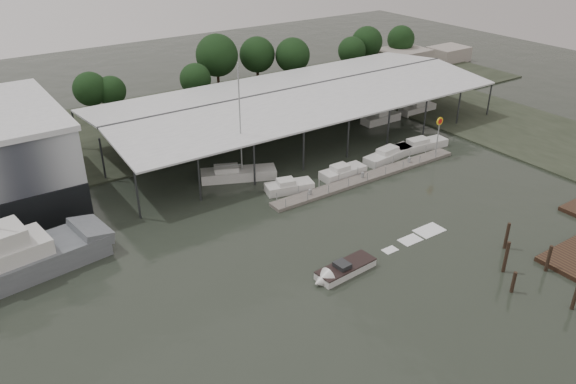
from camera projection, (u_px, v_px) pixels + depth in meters
ground at (321, 253)px, 54.69m from camera, size 200.00×200.00×0.00m
land_strip_far at (154, 126)px, 85.42m from camera, size 140.00×30.00×0.30m
land_strip_east at (518, 129)px, 84.56m from camera, size 20.00×60.00×0.30m
covered_boat_shed at (298, 92)px, 80.93m from camera, size 58.24×24.00×6.96m
floating_dock at (368, 177)px, 69.45m from camera, size 28.00×2.00×1.40m
shell_fuel_sign at (439, 129)px, 73.76m from camera, size 1.10×0.18×5.55m
distant_commercial_buildings at (417, 58)px, 116.23m from camera, size 22.00×8.00×4.00m
grey_trawler at (20, 259)px, 50.98m from camera, size 16.58×7.07×8.84m
white_sailboat at (237, 174)px, 69.19m from camera, size 9.47×6.11×14.67m
speedboat_underway at (341, 271)px, 51.38m from camera, size 17.75×3.31×2.00m
moored_cruiser_0 at (289, 186)px, 66.20m from camera, size 6.01×3.56×1.70m
moored_cruiser_1 at (343, 172)px, 69.76m from camera, size 6.04×2.20×1.70m
moored_cruiser_2 at (389, 154)px, 74.64m from camera, size 8.67×3.30×1.70m
moored_cruiser_3 at (420, 145)px, 77.49m from camera, size 8.54×3.04×1.70m
mooring_pilings at (537, 270)px, 50.42m from camera, size 5.76×9.42×3.81m
horizon_tree_line at (271, 57)px, 99.74m from camera, size 68.26×10.42×10.85m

